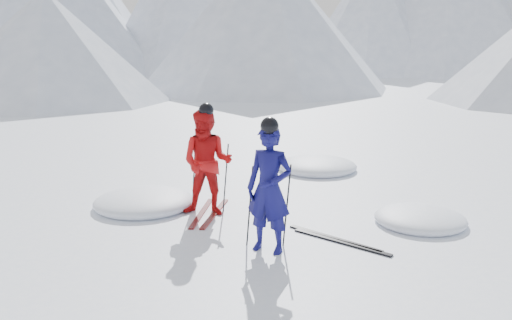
{
  "coord_description": "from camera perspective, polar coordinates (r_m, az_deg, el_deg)",
  "views": [
    {
      "loc": [
        -1.03,
        -8.23,
        3.05
      ],
      "look_at": [
        -1.89,
        0.5,
        1.1
      ],
      "focal_mm": 38.0,
      "sensor_mm": 36.0,
      "label": 1
    }
  ],
  "objects": [
    {
      "name": "ground",
      "position": [
        8.83,
        12.08,
        -7.95
      ],
      "size": [
        160.0,
        160.0,
        0.0
      ],
      "primitive_type": "plane",
      "color": "white",
      "rests_on": "ground"
    },
    {
      "name": "skier_blue",
      "position": [
        7.83,
        1.4,
        -3.09
      ],
      "size": [
        0.8,
        0.66,
        1.89
      ],
      "primitive_type": "imported",
      "rotation": [
        0.0,
        0.0,
        -0.36
      ],
      "color": "#0E0D51",
      "rests_on": "ground"
    },
    {
      "name": "skier_red",
      "position": [
        9.53,
        -5.16,
        -0.29
      ],
      "size": [
        0.95,
        0.76,
        1.89
      ],
      "primitive_type": "imported",
      "rotation": [
        0.0,
        0.0,
        -0.05
      ],
      "color": "red",
      "rests_on": "ground"
    },
    {
      "name": "pole_blue_left",
      "position": [
        8.08,
        -0.66,
        -4.89
      ],
      "size": [
        0.12,
        0.09,
        1.25
      ],
      "primitive_type": "cylinder",
      "rotation": [
        0.05,
        0.08,
        0.0
      ],
      "color": "black",
      "rests_on": "ground"
    },
    {
      "name": "pole_blue_right",
      "position": [
        8.14,
        3.28,
        -4.79
      ],
      "size": [
        0.12,
        0.07,
        1.25
      ],
      "primitive_type": "cylinder",
      "rotation": [
        -0.04,
        0.08,
        0.0
      ],
      "color": "black",
      "rests_on": "ground"
    },
    {
      "name": "pole_red_left",
      "position": [
        9.9,
        -6.56,
        -1.7
      ],
      "size": [
        0.12,
        0.1,
        1.25
      ],
      "primitive_type": "cylinder",
      "rotation": [
        0.06,
        0.08,
        0.0
      ],
      "color": "black",
      "rests_on": "ground"
    },
    {
      "name": "pole_red_right",
      "position": [
        9.7,
        -3.22,
        -1.94
      ],
      "size": [
        0.12,
        0.09,
        1.25
      ],
      "primitive_type": "cylinder",
      "rotation": [
        -0.05,
        0.08,
        0.0
      ],
      "color": "black",
      "rests_on": "ground"
    },
    {
      "name": "ski_worn_left",
      "position": [
        9.8,
        -5.75,
        -5.57
      ],
      "size": [
        0.11,
        1.7,
        0.03
      ],
      "primitive_type": "cube",
      "rotation": [
        0.0,
        0.0,
        -0.01
      ],
      "color": "black",
      "rests_on": "ground"
    },
    {
      "name": "ski_worn_right",
      "position": [
        9.76,
        -4.36,
        -5.62
      ],
      "size": [
        0.23,
        1.7,
        0.03
      ],
      "primitive_type": "cube",
      "rotation": [
        0.0,
        0.0,
        -0.08
      ],
      "color": "black",
      "rests_on": "ground"
    },
    {
      "name": "ski_loose_a",
      "position": [
        8.64,
        8.22,
        -8.17
      ],
      "size": [
        1.42,
        1.09,
        0.03
      ],
      "primitive_type": "cube",
      "rotation": [
        0.0,
        0.0,
        0.93
      ],
      "color": "black",
      "rests_on": "ground"
    },
    {
      "name": "ski_loose_b",
      "position": [
        8.51,
        8.94,
        -8.53
      ],
      "size": [
        1.45,
        1.04,
        0.03
      ],
      "primitive_type": "cube",
      "rotation": [
        0.0,
        0.0,
        0.97
      ],
      "color": "black",
      "rests_on": "ground"
    },
    {
      "name": "snow_lumps",
      "position": [
        10.88,
        4.21,
        -3.77
      ],
      "size": [
        9.24,
        6.27,
        0.42
      ],
      "color": "white",
      "rests_on": "ground"
    }
  ]
}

